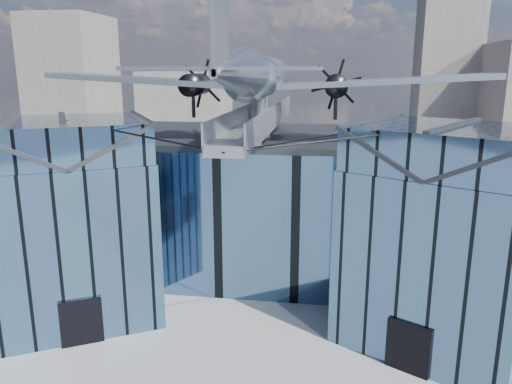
# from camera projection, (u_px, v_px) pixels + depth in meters

# --- Properties ---
(ground_plane) EXTENTS (120.00, 120.00, 0.00)m
(ground_plane) POSITION_uv_depth(u_px,v_px,m) (251.00, 315.00, 30.09)
(ground_plane) COLOR gray
(museum) EXTENTS (32.88, 24.50, 17.60)m
(museum) POSITION_uv_depth(u_px,v_px,m) (264.00, 202.00, 34.34)
(museum) COLOR #466A90
(museum) RESTS_ON ground
(bg_towers) EXTENTS (77.00, 24.50, 26.00)m
(bg_towers) POSITION_uv_depth(u_px,v_px,m) (313.00, 99.00, 75.91)
(bg_towers) COLOR slate
(bg_towers) RESTS_ON ground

